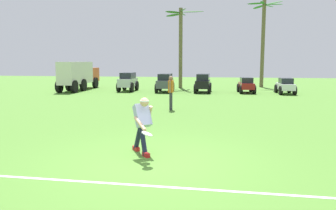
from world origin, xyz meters
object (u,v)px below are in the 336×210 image
object	(u,v)px
parked_car_slot_b	(165,82)
parked_car_slot_a	(128,81)
palm_tree_left_of_centre	(263,36)
parked_car_slot_d	(246,85)
box_truck	(79,74)
parked_car_slot_c	(203,82)
frisbee_in_flight	(147,134)
parked_car_slot_e	(285,86)
teammate_near_sideline	(171,90)
palm_tree_far_left	(181,41)
frisbee_thrower	(142,122)

from	to	relation	value
parked_car_slot_b	parked_car_slot_a	bearing A→B (deg)	175.77
parked_car_slot_b	palm_tree_left_of_centre	distance (m)	10.26
parked_car_slot_d	palm_tree_left_of_centre	xyz separation A→B (m)	(1.73, 5.62, 3.81)
parked_car_slot_d	box_truck	distance (m)	12.76
parked_car_slot_c	box_truck	size ratio (longest dim) A/B	0.41
frisbee_in_flight	parked_car_slot_e	distance (m)	17.81
teammate_near_sideline	parked_car_slot_e	xyz separation A→B (m)	(6.66, 8.74, -0.38)
teammate_near_sideline	palm_tree_far_left	bearing A→B (deg)	95.04
parked_car_slot_a	palm_tree_left_of_centre	world-z (taller)	palm_tree_left_of_centre
box_truck	teammate_near_sideline	bearing A→B (deg)	-47.05
parked_car_slot_a	palm_tree_left_of_centre	size ratio (longest dim) A/B	0.32
frisbee_in_flight	box_truck	world-z (taller)	box_truck
frisbee_thrower	parked_car_slot_a	bearing A→B (deg)	107.27
parked_car_slot_b	frisbee_in_flight	bearing A→B (deg)	-81.59
box_truck	parked_car_slot_d	bearing A→B (deg)	-1.07
frisbee_in_flight	parked_car_slot_b	world-z (taller)	parked_car_slot_b
teammate_near_sideline	parked_car_slot_b	xyz separation A→B (m)	(-1.79, 8.84, -0.22)
palm_tree_far_left	parked_car_slot_c	bearing A→B (deg)	-60.99
parked_car_slot_c	palm_tree_left_of_centre	size ratio (longest dim) A/B	0.33
parked_car_slot_d	palm_tree_far_left	size ratio (longest dim) A/B	0.34
frisbee_thrower	palm_tree_left_of_centre	size ratio (longest dim) A/B	0.19
teammate_near_sideline	parked_car_slot_a	distance (m)	10.18
frisbee_thrower	frisbee_in_flight	world-z (taller)	frisbee_thrower
frisbee_in_flight	parked_car_slot_d	xyz separation A→B (m)	(3.34, 17.14, -0.11)
frisbee_in_flight	parked_car_slot_a	size ratio (longest dim) A/B	0.11
parked_car_slot_d	parked_car_slot_e	xyz separation A→B (m)	(2.61, -0.36, 0.00)
parked_car_slot_b	palm_tree_left_of_centre	size ratio (longest dim) A/B	0.33
teammate_near_sideline	parked_car_slot_c	bearing A→B (deg)	83.78
parked_car_slot_e	frisbee_in_flight	bearing A→B (deg)	-109.54
parked_car_slot_e	parked_car_slot_a	bearing A→B (deg)	178.43
parked_car_slot_b	palm_tree_left_of_centre	bearing A→B (deg)	37.86
frisbee_in_flight	parked_car_slot_b	xyz separation A→B (m)	(-2.50, 16.88, 0.05)
teammate_near_sideline	parked_car_slot_b	bearing A→B (deg)	101.46
frisbee_in_flight	parked_car_slot_a	world-z (taller)	parked_car_slot_a
parked_car_slot_b	parked_car_slot_c	bearing A→B (deg)	3.44
parked_car_slot_d	parked_car_slot_a	bearing A→B (deg)	-179.66
frisbee_thrower	parked_car_slot_c	xyz separation A→B (m)	(0.55, 16.35, -0.07)
parked_car_slot_e	parked_car_slot_c	bearing A→B (deg)	177.33
teammate_near_sideline	parked_car_slot_a	bearing A→B (deg)	117.26
teammate_near_sideline	box_truck	bearing A→B (deg)	132.95
frisbee_thrower	palm_tree_far_left	xyz separation A→B (m)	(-1.56, 20.15, 3.11)
parked_car_slot_c	parked_car_slot_e	size ratio (longest dim) A/B	1.08
frisbee_in_flight	palm_tree_left_of_centre	bearing A→B (deg)	77.44
parked_car_slot_d	palm_tree_left_of_centre	distance (m)	7.00
frisbee_thrower	teammate_near_sideline	distance (m)	7.36
frisbee_thrower	parked_car_slot_a	size ratio (longest dim) A/B	0.59
frisbee_thrower	box_truck	size ratio (longest dim) A/B	0.23
parked_car_slot_e	palm_tree_left_of_centre	xyz separation A→B (m)	(-0.89, 5.98, 3.81)
parked_car_slot_c	palm_tree_left_of_centre	bearing A→B (deg)	50.01
teammate_near_sideline	parked_car_slot_b	size ratio (longest dim) A/B	0.64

